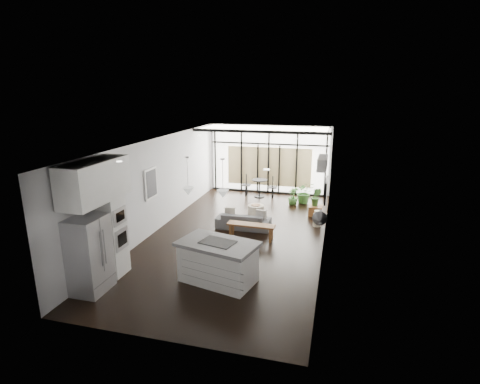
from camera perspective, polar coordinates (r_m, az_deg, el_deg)
The scene contains 28 objects.
floor at distance 11.20m, azimuth -0.39°, elevation -6.57°, with size 5.00×10.00×0.00m, color black.
ceiling at distance 10.48m, azimuth -0.42°, elevation 7.77°, with size 5.00×10.00×0.00m, color white.
wall_left at distance 11.64m, azimuth -12.37°, elevation 1.17°, with size 0.02×10.00×2.80m, color silver.
wall_right at distance 10.40m, azimuth 13.00°, elevation -0.56°, with size 0.02×10.00×2.80m, color silver.
wall_back at distance 15.52m, azimuth 4.45°, elevation 5.00°, with size 5.00×0.02×2.80m, color silver.
wall_front at distance 6.36m, azimuth -12.53°, elevation -11.04°, with size 5.00×0.02×2.80m, color silver.
glazing at distance 15.40m, azimuth 4.37°, elevation 4.92°, with size 5.00×0.20×2.80m, color black.
skylight at distance 14.35m, azimuth 3.83°, elevation 9.69°, with size 4.70×1.90×0.06m, color white.
neighbour_building at distance 15.53m, azimuth 4.40°, elevation 3.88°, with size 3.50×0.02×1.60m, color beige.
island at distance 8.50m, azimuth -3.37°, elevation -10.57°, with size 1.72×1.02×0.94m, color white.
cooktop at distance 8.31m, azimuth -3.42°, elevation -7.62°, with size 0.75×0.50×0.01m, color black.
fridge at distance 8.57m, azimuth -21.98°, elevation -8.87°, with size 0.64×0.81×1.66m, color gray.
appliance_column at distance 9.08m, azimuth -19.17°, elevation -5.61°, with size 0.55×0.58×2.14m, color white.
upper_cabinets at distance 8.33m, azimuth -21.27°, elevation 1.57°, with size 0.62×1.75×0.86m, color white.
pendant_left at distance 8.29m, azimuth -7.90°, elevation 0.08°, with size 0.26×0.26×0.18m, color white.
pendant_right at distance 8.03m, azimuth -2.62°, elevation -0.31°, with size 0.26×0.26×0.18m, color white.
sofa at distance 11.63m, azimuth 0.53°, elevation -4.00°, with size 1.68×0.49×0.66m, color #515153.
console_bench at distance 10.88m, azimuth 1.70°, elevation -6.00°, with size 1.39×0.35×0.45m, color brown.
pouf at distance 12.59m, azimuth 2.43°, elevation -2.99°, with size 0.55×0.55×0.44m, color beige.
crate at distance 13.09m, azimuth 11.42°, elevation -2.80°, with size 0.45×0.45×0.34m, color brown.
plant_tall at distance 14.39m, azimuth 9.77°, elevation -0.41°, with size 0.75×0.83×0.65m, color #3A692B.
plant_med at distance 14.15m, azimuth 8.04°, elevation -1.22°, with size 0.36×0.65×0.36m, color #3A692B.
plant_crate at distance 12.99m, azimuth 11.50°, elevation -1.48°, with size 0.36×0.65×0.29m, color #3A692B.
milk_can at distance 12.08m, azimuth 11.68°, elevation -3.95°, with size 0.26×0.26×0.51m, color beige.
bistro_set at distance 15.00m, azimuth 2.97°, elevation 0.53°, with size 1.44×0.58×0.69m, color black.
tv at distance 11.40m, azimuth 12.97°, elevation 0.31°, with size 0.05×1.10×0.65m, color black.
ac_unit at distance 9.39m, azimuth 12.46°, elevation 4.35°, with size 0.22×0.90×0.30m, color silver.
framed_art at distance 11.16m, azimuth -13.43°, elevation 1.29°, with size 0.04×0.70×0.90m, color black.
Camera 1 is at (2.73, -10.02, 4.19)m, focal length 28.00 mm.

